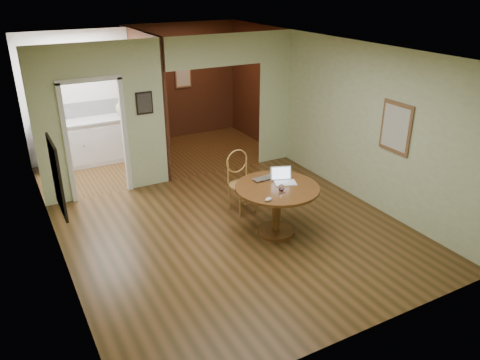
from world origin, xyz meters
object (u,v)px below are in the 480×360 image
chair (240,178)px  open_laptop (283,178)px  closed_laptop (266,180)px  dining_table (277,199)px

chair → open_laptop: chair is taller
chair → closed_laptop: bearing=-88.4°
dining_table → chair: 0.96m
chair → open_laptop: size_ratio=2.80×
dining_table → open_laptop: 0.33m
chair → closed_laptop: (0.08, -0.68, 0.21)m
dining_table → chair: bearing=96.6°
open_laptop → chair: bearing=129.3°
dining_table → chair: (-0.11, 0.95, 0.00)m
dining_table → closed_laptop: size_ratio=3.45×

